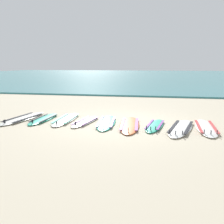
# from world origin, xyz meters

# --- Properties ---
(ground_plane) EXTENTS (80.00, 80.00, 0.00)m
(ground_plane) POSITION_xyz_m (0.00, 0.00, 0.00)
(ground_plane) COLOR #C1B599
(sea) EXTENTS (80.00, 60.00, 0.10)m
(sea) POSITION_xyz_m (0.00, 37.20, 0.05)
(sea) COLOR teal
(sea) RESTS_ON ground
(surfboard_0) EXTENTS (0.91, 2.62, 0.18)m
(surfboard_0) POSITION_xyz_m (-3.50, -0.10, 0.04)
(surfboard_0) COLOR silver
(surfboard_0) RESTS_ON ground
(surfboard_1) EXTENTS (0.55, 2.13, 0.18)m
(surfboard_1) POSITION_xyz_m (-2.72, -0.06, 0.04)
(surfboard_1) COLOR #2DB793
(surfboard_1) RESTS_ON ground
(surfboard_2) EXTENTS (0.71, 2.43, 0.18)m
(surfboard_2) POSITION_xyz_m (-1.91, 0.03, 0.04)
(surfboard_2) COLOR white
(surfboard_2) RESTS_ON ground
(surfboard_3) EXTENTS (0.75, 2.02, 0.18)m
(surfboard_3) POSITION_xyz_m (-1.12, -0.20, 0.04)
(surfboard_3) COLOR silver
(surfboard_3) RESTS_ON ground
(surfboard_4) EXTENTS (0.86, 2.46, 0.18)m
(surfboard_4) POSITION_xyz_m (-0.38, -0.20, 0.04)
(surfboard_4) COLOR #2DB793
(surfboard_4) RESTS_ON ground
(surfboard_5) EXTENTS (0.85, 2.58, 0.18)m
(surfboard_5) POSITION_xyz_m (0.44, -0.40, 0.04)
(surfboard_5) COLOR orange
(surfboard_5) RESTS_ON ground
(surfboard_6) EXTENTS (0.74, 2.01, 0.18)m
(surfboard_6) POSITION_xyz_m (1.24, -0.36, 0.04)
(surfboard_6) COLOR #2DB793
(surfboard_6) RESTS_ON ground
(surfboard_7) EXTENTS (1.14, 2.61, 0.18)m
(surfboard_7) POSITION_xyz_m (2.04, -0.52, 0.04)
(surfboard_7) COLOR white
(surfboard_7) RESTS_ON ground
(surfboard_8) EXTENTS (0.65, 2.47, 0.18)m
(surfboard_8) POSITION_xyz_m (2.81, -0.31, 0.04)
(surfboard_8) COLOR white
(surfboard_8) RESTS_ON ground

